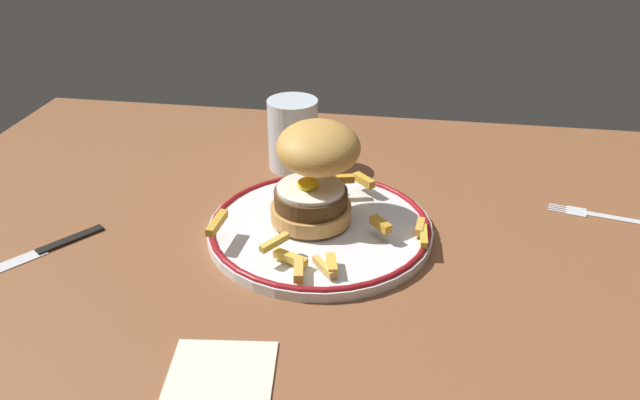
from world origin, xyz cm
name	(u,v)px	position (x,y,z in cm)	size (l,w,h in cm)	color
ground_plane	(345,258)	(0.00, 0.00, -2.00)	(118.39, 81.33, 4.00)	brown
dinner_plate	(320,227)	(-3.25, 1.77, 0.84)	(26.72, 26.72, 1.60)	silver
burger	(315,171)	(-4.09, 3.46, 7.51)	(11.88, 12.71, 11.89)	tan
fries_pile	(326,217)	(-2.46, 1.03, 2.86)	(24.03, 23.55, 2.93)	#EEBB4F
water_glass	(293,138)	(-9.90, 19.19, 4.45)	(7.10, 7.10, 10.11)	silver
fork	(605,216)	(31.42, 11.17, 0.18)	(14.36, 4.44, 0.36)	silver
knife	(41,250)	(-34.12, -7.26, 0.26)	(12.00, 15.30, 0.70)	black
napkin	(218,387)	(-7.99, -24.08, 0.20)	(9.30, 11.59, 0.40)	silver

